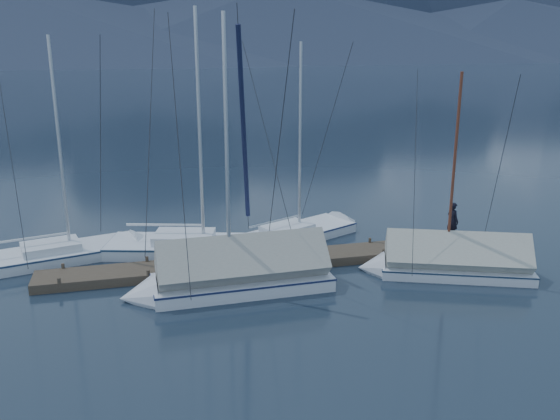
% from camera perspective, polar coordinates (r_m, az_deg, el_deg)
% --- Properties ---
extents(ground, '(1000.00, 1000.00, 0.00)m').
position_cam_1_polar(ground, '(21.24, 1.32, -7.17)').
color(ground, black).
rests_on(ground, ground).
extents(dock, '(18.00, 1.50, 0.54)m').
position_cam_1_polar(dock, '(22.99, 0.00, -5.01)').
color(dock, '#382D23').
rests_on(dock, ground).
extents(mooring_posts, '(15.12, 1.52, 0.35)m').
position_cam_1_polar(mooring_posts, '(22.80, -1.22, -4.56)').
color(mooring_posts, '#382D23').
rests_on(mooring_posts, ground).
extents(sailboat_open_left, '(7.39, 3.70, 9.42)m').
position_cam_1_polar(sailboat_open_left, '(25.13, -18.37, -3.87)').
color(sailboat_open_left, silver).
rests_on(sailboat_open_left, ground).
extents(sailboat_open_mid, '(8.27, 4.28, 10.53)m').
position_cam_1_polar(sailboat_open_mid, '(24.31, -6.03, -3.73)').
color(sailboat_open_mid, silver).
rests_on(sailboat_open_mid, ground).
extents(sailboat_open_right, '(7.08, 4.72, 9.15)m').
position_cam_1_polar(sailboat_open_right, '(26.32, 2.64, -2.15)').
color(sailboat_open_right, silver).
rests_on(sailboat_open_right, ground).
extents(sailboat_covered_near, '(6.54, 4.05, 8.17)m').
position_cam_1_polar(sailboat_covered_near, '(22.80, 15.37, -5.00)').
color(sailboat_covered_near, silver).
rests_on(sailboat_covered_near, ground).
extents(sailboat_covered_far, '(7.29, 3.08, 10.15)m').
position_cam_1_polar(sailboat_covered_far, '(20.61, -5.25, -6.48)').
color(sailboat_covered_far, silver).
rests_on(sailboat_covered_far, ground).
extents(person, '(0.51, 0.65, 1.57)m').
position_cam_1_polar(person, '(25.69, 16.28, -1.00)').
color(person, black).
rests_on(person, dock).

